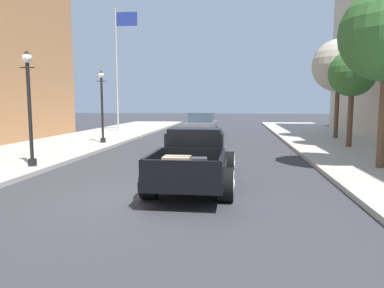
# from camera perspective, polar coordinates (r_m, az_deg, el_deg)

# --- Properties ---
(ground_plane) EXTENTS (140.00, 140.00, 0.00)m
(ground_plane) POSITION_cam_1_polar(r_m,az_deg,el_deg) (8.75, -4.62, -8.45)
(ground_plane) COLOR #333338
(hotrod_truck_black) EXTENTS (2.21, 4.95, 1.58)m
(hotrod_truck_black) POSITION_cam_1_polar(r_m,az_deg,el_deg) (9.80, 0.49, -2.29)
(hotrod_truck_black) COLOR black
(hotrod_truck_black) RESTS_ON ground
(car_background_grey) EXTENTS (2.02, 4.38, 1.65)m
(car_background_grey) POSITION_cam_1_polar(r_m,az_deg,el_deg) (23.69, 1.55, 2.98)
(car_background_grey) COLOR slate
(car_background_grey) RESTS_ON ground
(street_lamp_near) EXTENTS (0.50, 0.32, 3.85)m
(street_lamp_near) POSITION_cam_1_polar(r_m,az_deg,el_deg) (13.02, -24.84, 6.51)
(street_lamp_near) COLOR black
(street_lamp_near) RESTS_ON sidewalk_left
(street_lamp_far) EXTENTS (0.50, 0.32, 3.85)m
(street_lamp_far) POSITION_cam_1_polar(r_m,az_deg,el_deg) (19.62, -14.36, 6.75)
(street_lamp_far) COLOR black
(street_lamp_far) RESTS_ON sidewalk_left
(flagpole) EXTENTS (1.74, 0.16, 9.16)m
(flagpole) POSITION_cam_1_polar(r_m,az_deg,el_deg) (27.97, -11.66, 13.68)
(flagpole) COLOR #B2B2B7
(flagpole) RESTS_ON sidewalk_left
(street_tree_second) EXTENTS (2.23, 2.23, 4.67)m
(street_tree_second) POSITION_cam_1_polar(r_m,az_deg,el_deg) (18.87, 24.50, 10.29)
(street_tree_second) COLOR brown
(street_tree_second) RESTS_ON sidewalk_right
(street_tree_third) EXTENTS (3.14, 3.14, 5.95)m
(street_tree_third) POSITION_cam_1_polar(r_m,az_deg,el_deg) (23.45, 22.64, 11.60)
(street_tree_third) COLOR brown
(street_tree_third) RESTS_ON sidewalk_right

